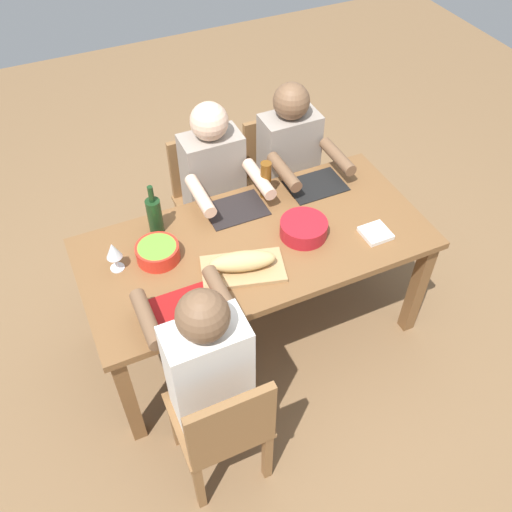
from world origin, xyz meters
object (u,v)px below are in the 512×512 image
napkin_stack (376,233)px  cutting_board (243,269)px  chair_far_center (207,194)px  chair_far_right (277,174)px  wine_bottle (155,215)px  diner_far_center (216,184)px  serving_bowl_salad (158,252)px  dining_table (256,253)px  wine_glass (113,252)px  diner_far_right (291,163)px  beer_bottle (266,180)px  chair_near_left (224,426)px  diner_near_left (206,366)px  serving_bowl_greens (304,228)px  bread_loaf (243,261)px

napkin_stack → cutting_board: bearing=175.5°
chair_far_center → chair_far_right: same height
wine_bottle → napkin_stack: wine_bottle is taller
diner_far_center → wine_bottle: 0.54m
serving_bowl_salad → napkin_stack: 1.11m
dining_table → wine_glass: 0.73m
wine_glass → diner_far_right: bearing=20.9°
beer_bottle → wine_glass: (-0.89, -0.20, 0.01)m
chair_near_left → wine_glass: 0.95m
chair_far_center → cutting_board: size_ratio=2.12×
dining_table → chair_far_right: (0.49, 0.74, -0.17)m
dining_table → beer_bottle: 0.41m
chair_far_center → napkin_stack: chair_far_center is taller
chair_near_left → chair_far_right: bearing=56.5°
serving_bowl_salad → chair_near_left: bearing=-90.2°
dining_table → beer_bottle: (0.20, 0.31, 0.20)m
serving_bowl_salad → wine_bottle: wine_bottle is taller
chair_near_left → napkin_stack: 1.23m
napkin_stack → chair_far_right: bearing=95.2°
diner_far_right → chair_far_center: bearing=159.5°
diner_far_center → beer_bottle: 0.36m
chair_far_right → beer_bottle: (-0.29, -0.44, 0.37)m
chair_near_left → wine_glass: (-0.20, 0.85, 0.37)m
chair_near_left → diner_far_right: (0.98, 1.30, 0.21)m
cutting_board → diner_near_left: bearing=-131.0°
beer_bottle → chair_near_left: bearing=-123.3°
diner_far_center → napkin_stack: diner_far_center is taller
wine_bottle → napkin_stack: 1.13m
diner_near_left → napkin_stack: size_ratio=8.57×
diner_near_left → serving_bowl_salad: (0.00, 0.65, 0.09)m
chair_near_left → serving_bowl_greens: (0.73, 0.69, 0.31)m
serving_bowl_salad → wine_glass: wine_glass is taller
chair_far_center → bread_loaf: 0.97m
serving_bowl_greens → wine_glass: bearing=169.9°
diner_far_right → chair_far_right: bearing=90.0°
beer_bottle → napkin_stack: (0.38, -0.52, -0.10)m
beer_bottle → dining_table: bearing=-122.9°
diner_far_center → diner_far_right: 0.49m
chair_near_left → diner_near_left: (-0.00, 0.18, 0.21)m
diner_near_left → serving_bowl_greens: diner_near_left is taller
wine_glass → napkin_stack: size_ratio=1.19×
wine_glass → chair_far_right: bearing=28.2°
bread_loaf → chair_far_right: bearing=54.9°
serving_bowl_salad → beer_bottle: bearing=17.4°
diner_near_left → cutting_board: bearing=49.0°
bread_loaf → diner_far_center: bearing=78.8°
diner_near_left → beer_bottle: (0.69, 0.87, 0.15)m
serving_bowl_salad → beer_bottle: (0.69, 0.22, 0.06)m
serving_bowl_salad → cutting_board: (0.35, -0.25, -0.04)m
cutting_board → beer_bottle: beer_bottle is taller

